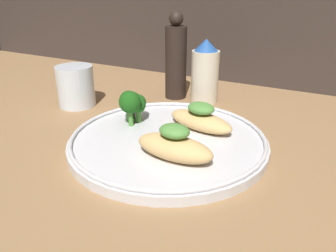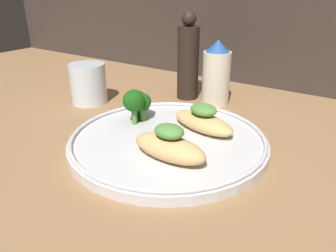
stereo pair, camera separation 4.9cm
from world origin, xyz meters
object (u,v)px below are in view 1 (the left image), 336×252
Objects in this scene: broccoli_bunch at (132,103)px; pepper_grinder at (176,60)px; drinking_glass at (76,86)px; sauce_bottle at (205,73)px; plate at (168,140)px.

pepper_grinder is (-1.38, 18.74, 3.34)cm from broccoli_bunch.
drinking_glass is (-16.72, 4.65, -0.80)cm from broccoli_bunch.
drinking_glass is (-15.34, -14.09, -4.14)cm from pepper_grinder.
drinking_glass reaches higher than broccoli_bunch.
sauce_bottle is at bearing 32.61° from drinking_glass.
pepper_grinder is at bearing 42.56° from drinking_glass.
pepper_grinder is at bearing 180.00° from sauce_bottle.
broccoli_bunch is at bearing -85.79° from pepper_grinder.
broccoli_bunch is 19.09cm from pepper_grinder.
sauce_bottle is 6.96cm from pepper_grinder.
broccoli_bunch is (-8.20, 2.80, 3.87)cm from plate.
pepper_grinder reaches higher than plate.
plate is 9.49cm from broccoli_bunch.
drinking_glass is at bearing 163.36° from plate.
pepper_grinder is 2.21× the size of drinking_glass.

